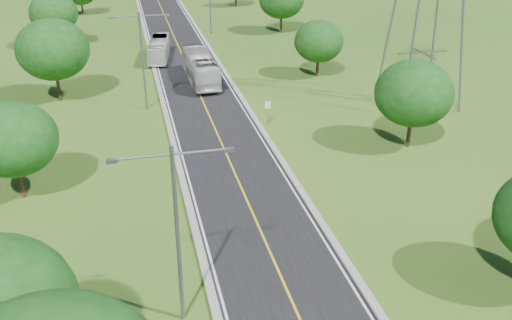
{
  "coord_description": "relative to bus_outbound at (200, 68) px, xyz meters",
  "views": [
    {
      "loc": [
        -7.63,
        -12.04,
        20.56
      ],
      "look_at": [
        0.8,
        24.12,
        3.0
      ],
      "focal_mm": 40.0,
      "sensor_mm": 36.0,
      "label": 1
    }
  ],
  "objects": [
    {
      "name": "streetlight_near_left",
      "position": [
        -6.8,
        -41.08,
        4.22
      ],
      "size": [
        5.9,
        0.25,
        10.0
      ],
      "color": "slate",
      "rests_on": "ground"
    },
    {
      "name": "curb_right",
      "position": [
        3.45,
        12.92,
        -1.61
      ],
      "size": [
        0.5,
        150.0,
        0.22
      ],
      "primitive_type": "cube",
      "color": "gray",
      "rests_on": "ground"
    },
    {
      "name": "streetlight_mid_left",
      "position": [
        -6.8,
        -8.08,
        4.22
      ],
      "size": [
        5.9,
        0.25,
        10.0
      ],
      "color": "slate",
      "rests_on": "ground"
    },
    {
      "name": "tree_rb",
      "position": [
        15.2,
        -23.08,
        3.23
      ],
      "size": [
        6.72,
        6.72,
        7.82
      ],
      "color": "black",
      "rests_on": "ground"
    },
    {
      "name": "speed_limit_sign",
      "position": [
        4.4,
        -15.1,
        -0.12
      ],
      "size": [
        0.55,
        0.09,
        2.4
      ],
      "color": "slate",
      "rests_on": "ground"
    },
    {
      "name": "curb_left",
      "position": [
        -5.05,
        12.92,
        -1.61
      ],
      "size": [
        0.5,
        150.0,
        0.22
      ],
      "primitive_type": "cube",
      "color": "gray",
      "rests_on": "ground"
    },
    {
      "name": "tree_lc",
      "position": [
        -15.8,
        -3.08,
        3.85
      ],
      "size": [
        7.56,
        7.56,
        8.79
      ],
      "color": "black",
      "rests_on": "ground"
    },
    {
      "name": "bus_outbound",
      "position": [
        0.0,
        0.0,
        0.0
      ],
      "size": [
        3.0,
        11.99,
        3.33
      ],
      "primitive_type": "imported",
      "rotation": [
        0.0,
        0.0,
        3.16
      ],
      "color": "silver",
      "rests_on": "road"
    },
    {
      "name": "tree_lb",
      "position": [
        -16.8,
        -25.08,
        2.92
      ],
      "size": [
        6.3,
        6.3,
        7.33
      ],
      "color": "black",
      "rests_on": "ground"
    },
    {
      "name": "ground",
      "position": [
        -0.8,
        6.92,
        -1.72
      ],
      "size": [
        260.0,
        260.0,
        0.0
      ],
      "primitive_type": "plane",
      "color": "#2D5618",
      "rests_on": "ground"
    },
    {
      "name": "tree_ld",
      "position": [
        -17.8,
        20.92,
        3.23
      ],
      "size": [
        6.72,
        6.72,
        7.82
      ],
      "color": "black",
      "rests_on": "ground"
    },
    {
      "name": "bus_inbound",
      "position": [
        -4.0,
        11.25,
        -0.28
      ],
      "size": [
        3.78,
        10.14,
        2.76
      ],
      "primitive_type": "imported",
      "rotation": [
        0.0,
        0.0,
        -0.15
      ],
      "color": "silver",
      "rests_on": "road"
    },
    {
      "name": "tree_rc",
      "position": [
        14.2,
        -1.08,
        2.61
      ],
      "size": [
        5.88,
        5.88,
        6.84
      ],
      "color": "black",
      "rests_on": "ground"
    },
    {
      "name": "road",
      "position": [
        -0.8,
        12.92,
        -1.69
      ],
      "size": [
        8.0,
        150.0,
        0.06
      ],
      "primitive_type": "cube",
      "color": "black",
      "rests_on": "ground"
    }
  ]
}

